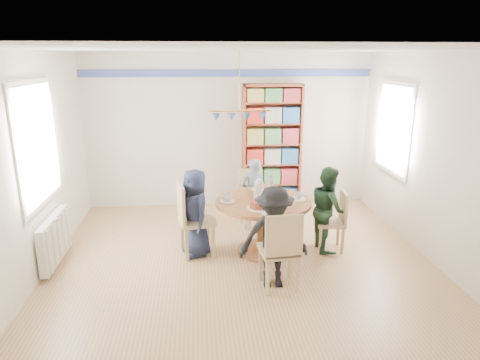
{
  "coord_description": "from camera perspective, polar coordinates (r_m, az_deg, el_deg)",
  "views": [
    {
      "loc": [
        -0.53,
        -5.0,
        2.62
      ],
      "look_at": [
        0.0,
        0.4,
        1.05
      ],
      "focal_mm": 32.0,
      "sensor_mm": 36.0,
      "label": 1
    }
  ],
  "objects": [
    {
      "name": "ground",
      "position": [
        5.67,
        0.4,
        -11.39
      ],
      "size": [
        5.0,
        5.0,
        0.0
      ],
      "primitive_type": "plane",
      "color": "tan"
    },
    {
      "name": "room_shell",
      "position": [
        5.95,
        -2.95,
        6.72
      ],
      "size": [
        5.0,
        5.0,
        5.0
      ],
      "color": "white",
      "rests_on": "ground"
    },
    {
      "name": "radiator",
      "position": [
        6.07,
        -23.45,
        -7.25
      ],
      "size": [
        0.12,
        1.0,
        0.6
      ],
      "color": "silver",
      "rests_on": "ground"
    },
    {
      "name": "dining_table",
      "position": [
        5.85,
        3.09,
        -4.53
      ],
      "size": [
        1.3,
        1.3,
        0.75
      ],
      "color": "brown",
      "rests_on": "ground"
    },
    {
      "name": "chair_left",
      "position": [
        5.79,
        -6.61,
        -4.83
      ],
      "size": [
        0.53,
        0.53,
        1.02
      ],
      "color": "tan",
      "rests_on": "ground"
    },
    {
      "name": "chair_right",
      "position": [
        6.09,
        12.63,
        -4.99
      ],
      "size": [
        0.41,
        0.41,
        0.85
      ],
      "color": "tan",
      "rests_on": "ground"
    },
    {
      "name": "chair_far",
      "position": [
        6.85,
        1.67,
        -1.91
      ],
      "size": [
        0.5,
        0.5,
        0.91
      ],
      "color": "tan",
      "rests_on": "ground"
    },
    {
      "name": "chair_near",
      "position": [
        4.94,
        5.47,
        -8.97
      ],
      "size": [
        0.46,
        0.46,
        0.97
      ],
      "color": "tan",
      "rests_on": "ground"
    },
    {
      "name": "person_left",
      "position": [
        5.79,
        -5.96,
        -4.34
      ],
      "size": [
        0.57,
        0.69,
        1.2
      ],
      "primitive_type": "imported",
      "rotation": [
        0.0,
        0.0,
        -1.19
      ],
      "color": "#1A213A",
      "rests_on": "ground"
    },
    {
      "name": "person_right",
      "position": [
        6.05,
        11.64,
        -3.74
      ],
      "size": [
        0.46,
        0.58,
        1.19
      ],
      "primitive_type": "imported",
      "rotation": [
        0.0,
        0.0,
        1.58
      ],
      "color": "black",
      "rests_on": "ground"
    },
    {
      "name": "person_far",
      "position": [
        6.65,
        1.8,
        -1.87
      ],
      "size": [
        0.45,
        0.33,
        1.13
      ],
      "primitive_type": "imported",
      "rotation": [
        0.0,
        0.0,
        3.3
      ],
      "color": "gray",
      "rests_on": "ground"
    },
    {
      "name": "person_near",
      "position": [
        4.99,
        4.53,
        -7.66
      ],
      "size": [
        0.8,
        0.46,
        1.23
      ],
      "primitive_type": "imported",
      "rotation": [
        0.0,
        0.0,
        -0.01
      ],
      "color": "black",
      "rests_on": "ground"
    },
    {
      "name": "bookshelf",
      "position": [
        7.61,
        4.24,
        4.34
      ],
      "size": [
        1.04,
        0.31,
        2.18
      ],
      "color": "maroon",
      "rests_on": "ground"
    },
    {
      "name": "tableware",
      "position": [
        5.79,
        2.85,
        -2.03
      ],
      "size": [
        1.18,
        1.18,
        0.31
      ],
      "color": "white",
      "rests_on": "dining_table"
    }
  ]
}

